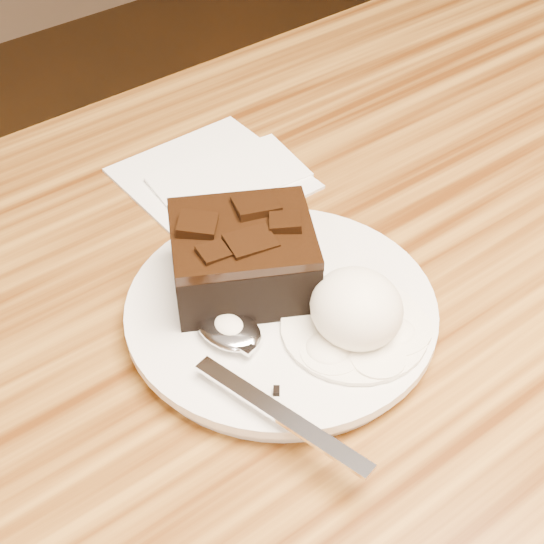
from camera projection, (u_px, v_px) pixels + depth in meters
plate at (281, 314)px, 0.57m from camera, size 0.21×0.21×0.02m
brownie at (243, 261)px, 0.57m from camera, size 0.12×0.12×0.04m
ice_cream_scoop at (356, 308)px, 0.54m from camera, size 0.06×0.06×0.05m
melt_puddle at (355, 329)px, 0.55m from camera, size 0.10×0.10×0.00m
spoon at (229, 331)px, 0.54m from camera, size 0.08×0.19×0.01m
napkin at (212, 177)px, 0.70m from camera, size 0.13×0.13×0.01m
crumb_a at (343, 354)px, 0.53m from camera, size 0.01×0.01×0.00m
crumb_b at (253, 298)px, 0.57m from camera, size 0.01×0.01×0.00m
crumb_c at (276, 391)px, 0.51m from camera, size 0.01×0.01×0.00m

